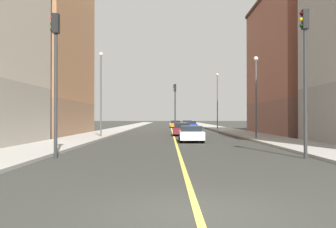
# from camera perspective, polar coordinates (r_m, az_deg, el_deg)

# --- Properties ---
(ground_plane) EXTENTS (400.00, 400.00, 0.00)m
(ground_plane) POSITION_cam_1_polar(r_m,az_deg,el_deg) (7.70, 4.27, -14.68)
(ground_plane) COLOR #30312D
(ground_plane) RESTS_ON ground
(sidewalk_left) EXTENTS (3.82, 168.00, 0.15)m
(sidewalk_left) POSITION_cam_1_polar(r_m,az_deg,el_deg) (57.13, 8.52, -2.34)
(sidewalk_left) COLOR #9E9B93
(sidewalk_left) RESTS_ON ground
(sidewalk_right) EXTENTS (3.82, 168.00, 0.15)m
(sidewalk_right) POSITION_cam_1_polar(r_m,az_deg,el_deg) (56.96, -7.73, -2.35)
(sidewalk_right) COLOR #9E9B93
(sidewalk_right) RESTS_ON ground
(lane_center_stripe) EXTENTS (0.16, 154.00, 0.01)m
(lane_center_stripe) POSITION_cam_1_polar(r_m,az_deg,el_deg) (56.48, 0.40, -2.44)
(lane_center_stripe) COLOR #E5D14C
(lane_center_stripe) RESTS_ON ground
(building_left_mid) EXTENTS (9.80, 17.48, 15.52)m
(building_left_mid) POSITION_cam_1_polar(r_m,az_deg,el_deg) (44.63, 20.01, 7.08)
(building_left_mid) COLOR brown
(building_left_mid) RESTS_ON ground
(building_right_midblock) EXTENTS (9.80, 16.59, 20.23)m
(building_right_midblock) POSITION_cam_1_polar(r_m,az_deg,el_deg) (42.79, -19.82, 10.60)
(building_right_midblock) COLOR #8F6B4F
(building_right_midblock) RESTS_ON ground
(traffic_light_left_near) EXTENTS (0.40, 0.32, 6.86)m
(traffic_light_left_near) POSITION_cam_1_polar(r_m,az_deg,el_deg) (18.50, 19.92, 7.24)
(traffic_light_left_near) COLOR #2D2D2D
(traffic_light_left_near) RESTS_ON ground
(traffic_light_right_near) EXTENTS (0.40, 0.32, 6.66)m
(traffic_light_right_near) POSITION_cam_1_polar(r_m,az_deg,el_deg) (18.13, -16.92, 7.04)
(traffic_light_right_near) COLOR #2D2D2D
(traffic_light_right_near) RESTS_ON ground
(traffic_light_median_far) EXTENTS (0.40, 0.32, 6.08)m
(traffic_light_median_far) POSITION_cam_1_polar(r_m,az_deg,el_deg) (46.97, 0.89, 1.96)
(traffic_light_median_far) COLOR #2D2D2D
(traffic_light_median_far) RESTS_ON ground
(street_lamp_left_near) EXTENTS (0.36, 0.36, 6.82)m
(street_lamp_left_near) POSITION_cam_1_polar(r_m,az_deg,el_deg) (32.06, 13.05, 3.81)
(street_lamp_left_near) COLOR #4C4C51
(street_lamp_left_near) RESTS_ON ground
(street_lamp_right_near) EXTENTS (0.36, 0.36, 7.75)m
(street_lamp_right_near) POSITION_cam_1_polar(r_m,az_deg,el_deg) (35.06, -10.34, 4.24)
(street_lamp_right_near) COLOR #4C4C51
(street_lamp_right_near) RESTS_ON ground
(street_lamp_left_far) EXTENTS (0.36, 0.36, 8.28)m
(street_lamp_left_far) POSITION_cam_1_polar(r_m,az_deg,el_deg) (56.05, 7.33, 2.73)
(street_lamp_left_far) COLOR #4C4C51
(street_lamp_left_far) RESTS_ON ground
(car_maroon) EXTENTS (1.98, 4.65, 1.31)m
(car_maroon) POSITION_cam_1_polar(r_m,az_deg,el_deg) (39.33, 1.95, -2.34)
(car_maroon) COLOR maroon
(car_maroon) RESTS_ON ground
(car_white) EXTENTS (1.88, 4.50, 1.23)m
(car_white) POSITION_cam_1_polar(r_m,az_deg,el_deg) (29.24, 3.34, -3.02)
(car_white) COLOR white
(car_white) RESTS_ON ground
(car_blue) EXTENTS (1.96, 4.53, 1.26)m
(car_blue) POSITION_cam_1_polar(r_m,az_deg,el_deg) (67.11, 3.36, -1.61)
(car_blue) COLOR #23389E
(car_blue) RESTS_ON ground
(car_silver) EXTENTS (2.06, 4.16, 1.30)m
(car_silver) POSITION_cam_1_polar(r_m,az_deg,el_deg) (76.13, 2.75, -1.47)
(car_silver) COLOR silver
(car_silver) RESTS_ON ground
(car_orange) EXTENTS (1.95, 4.57, 1.32)m
(car_orange) POSITION_cam_1_polar(r_m,az_deg,el_deg) (69.09, 0.97, -1.56)
(car_orange) COLOR orange
(car_orange) RESTS_ON ground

